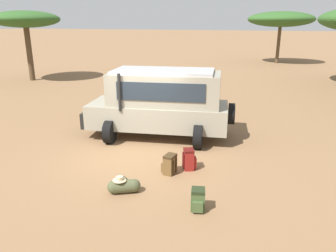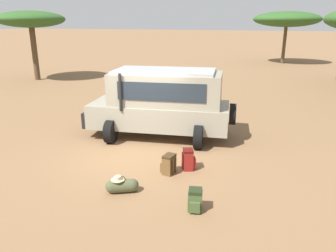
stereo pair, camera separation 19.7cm
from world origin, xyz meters
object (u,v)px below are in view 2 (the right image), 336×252
(backpack_cluster_center, at_px, (169,164))
(acacia_tree_left_mid, at_px, (287,19))
(backpack_near_rear_wheel, at_px, (188,160))
(duffel_bag_low_black_case, at_px, (122,186))
(safari_vehicle, at_px, (162,102))
(backpack_beside_front_wheel, at_px, (195,200))
(acacia_tree_far_left, at_px, (31,20))

(backpack_cluster_center, height_order, acacia_tree_left_mid, acacia_tree_left_mid)
(backpack_near_rear_wheel, distance_m, duffel_bag_low_black_case, 2.16)
(safari_vehicle, relative_size, acacia_tree_left_mid, 0.85)
(backpack_beside_front_wheel, distance_m, acacia_tree_far_left, 20.38)
(backpack_cluster_center, relative_size, acacia_tree_left_mid, 0.09)
(backpack_near_rear_wheel, xyz_separation_m, duffel_bag_low_black_case, (-1.09, -1.86, -0.12))
(backpack_beside_front_wheel, relative_size, backpack_cluster_center, 0.93)
(duffel_bag_low_black_case, distance_m, acacia_tree_far_left, 18.87)
(backpack_near_rear_wheel, height_order, acacia_tree_far_left, acacia_tree_far_left)
(backpack_beside_front_wheel, xyz_separation_m, acacia_tree_far_left, (-15.82, 12.24, 3.89))
(backpack_cluster_center, height_order, duffel_bag_low_black_case, backpack_cluster_center)
(backpack_cluster_center, bearing_deg, acacia_tree_far_left, 143.66)
(backpack_cluster_center, distance_m, acacia_tree_far_left, 18.51)
(safari_vehicle, height_order, backpack_near_rear_wheel, safari_vehicle)
(backpack_near_rear_wheel, height_order, duffel_bag_low_black_case, backpack_near_rear_wheel)
(acacia_tree_left_mid, bearing_deg, backpack_beside_front_wheel, -90.00)
(acacia_tree_far_left, relative_size, acacia_tree_left_mid, 0.74)
(backpack_beside_front_wheel, height_order, acacia_tree_left_mid, acacia_tree_left_mid)
(backpack_near_rear_wheel, bearing_deg, backpack_beside_front_wheel, -67.41)
(backpack_near_rear_wheel, xyz_separation_m, acacia_tree_far_left, (-15.00, 10.27, 3.85))
(safari_vehicle, height_order, acacia_tree_far_left, acacia_tree_far_left)
(backpack_cluster_center, bearing_deg, safari_vehicle, 116.23)
(backpack_beside_front_wheel, relative_size, backpack_near_rear_wheel, 0.85)
(acacia_tree_left_mid, bearing_deg, backpack_cluster_center, -92.56)
(acacia_tree_left_mid, bearing_deg, backpack_near_rear_wheel, -91.73)
(backpack_cluster_center, relative_size, duffel_bag_low_black_case, 0.73)
(safari_vehicle, xyz_separation_m, duffel_bag_low_black_case, (0.69, -4.18, -1.12))
(backpack_beside_front_wheel, relative_size, acacia_tree_left_mid, 0.08)
(safari_vehicle, xyz_separation_m, acacia_tree_far_left, (-13.21, 7.96, 2.84))
(backpack_near_rear_wheel, distance_m, acacia_tree_left_mid, 27.59)
(acacia_tree_far_left, bearing_deg, acacia_tree_left_mid, 47.11)
(duffel_bag_low_black_case, height_order, acacia_tree_left_mid, acacia_tree_left_mid)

